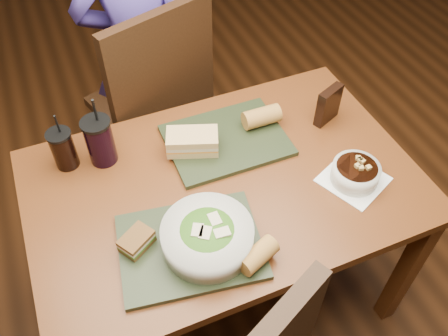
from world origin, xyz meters
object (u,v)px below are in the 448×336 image
(tray_near, at_px, (190,246))
(baguette_far, at_px, (262,117))
(diner, at_px, (141,55))
(soup_bowl, at_px, (355,173))
(baguette_near, at_px, (258,255))
(chip_bag, at_px, (328,105))
(sandwich_near, at_px, (137,241))
(cup_berry, at_px, (100,141))
(salad_bowl, at_px, (207,236))
(cup_cola, at_px, (63,149))
(dining_table, at_px, (224,198))
(sandwich_far, at_px, (192,142))
(chair_far, at_px, (159,101))
(tray_far, at_px, (226,140))

(tray_near, xyz_separation_m, baguette_far, (0.42, 0.39, 0.04))
(diner, height_order, soup_bowl, diner)
(baguette_near, relative_size, chip_bag, 0.83)
(sandwich_near, distance_m, chip_bag, 0.86)
(soup_bowl, height_order, cup_berry, cup_berry)
(tray_near, xyz_separation_m, salad_bowl, (0.05, -0.02, 0.05))
(diner, bearing_deg, cup_cola, 65.83)
(diner, xyz_separation_m, salad_bowl, (-0.10, -1.07, 0.09))
(dining_table, xyz_separation_m, baguette_near, (-0.03, -0.33, 0.14))
(chip_bag, bearing_deg, baguette_far, 143.94)
(sandwich_far, distance_m, cup_cola, 0.44)
(dining_table, relative_size, salad_bowl, 4.80)
(sandwich_far, relative_size, baguette_far, 1.46)
(dining_table, distance_m, baguette_near, 0.36)
(cup_berry, bearing_deg, cup_cola, 168.29)
(diner, height_order, chip_bag, diner)
(soup_bowl, distance_m, baguette_near, 0.47)
(chair_far, relative_size, baguette_near, 9.11)
(sandwich_near, xyz_separation_m, cup_cola, (-0.13, 0.43, 0.03))
(cup_berry, bearing_deg, sandwich_far, -16.77)
(salad_bowl, xyz_separation_m, cup_cola, (-0.32, 0.50, 0.01))
(sandwich_near, distance_m, baguette_near, 0.36)
(salad_bowl, distance_m, chip_bag, 0.71)
(diner, height_order, tray_near, diner)
(chair_far, bearing_deg, cup_cola, -139.80)
(chair_far, relative_size, tray_near, 2.62)
(chair_far, height_order, sandwich_far, chair_far)
(diner, xyz_separation_m, tray_near, (-0.15, -1.05, 0.04))
(tray_far, bearing_deg, diner, 100.70)
(sandwich_far, xyz_separation_m, baguette_far, (0.28, 0.02, -0.00))
(sandwich_near, height_order, sandwich_far, sandwich_far)
(chip_bag, bearing_deg, sandwich_far, 153.47)
(chair_far, height_order, baguette_far, chair_far)
(soup_bowl, bearing_deg, salad_bowl, -174.01)
(dining_table, bearing_deg, sandwich_far, 105.73)
(chair_far, relative_size, chip_bag, 7.59)
(tray_near, bearing_deg, soup_bowl, 3.71)
(sandwich_far, relative_size, baguette_near, 1.66)
(baguette_near, distance_m, chip_bag, 0.69)
(tray_near, height_order, chip_bag, chip_bag)
(cup_cola, bearing_deg, baguette_near, -54.60)
(soup_bowl, bearing_deg, dining_table, 158.32)
(tray_far, height_order, baguette_near, baguette_near)
(salad_bowl, height_order, chip_bag, chip_bag)
(salad_bowl, bearing_deg, tray_near, 158.78)
(sandwich_near, relative_size, baguette_far, 0.87)
(tray_far, height_order, cup_cola, cup_cola)
(soup_bowl, height_order, sandwich_far, sandwich_far)
(soup_bowl, xyz_separation_m, baguette_near, (-0.44, -0.17, 0.01))
(salad_bowl, relative_size, sandwich_far, 1.35)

